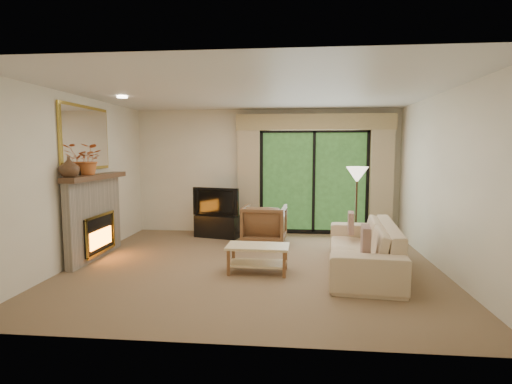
# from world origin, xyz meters

# --- Properties ---
(floor) EXTENTS (5.50, 5.50, 0.00)m
(floor) POSITION_xyz_m (0.00, 0.00, 0.00)
(floor) COLOR #816447
(floor) RESTS_ON ground
(ceiling) EXTENTS (5.50, 5.50, 0.00)m
(ceiling) POSITION_xyz_m (0.00, 0.00, 2.60)
(ceiling) COLOR silver
(ceiling) RESTS_ON ground
(wall_back) EXTENTS (5.00, 0.00, 5.00)m
(wall_back) POSITION_xyz_m (0.00, 2.50, 1.30)
(wall_back) COLOR beige
(wall_back) RESTS_ON ground
(wall_front) EXTENTS (5.00, 0.00, 5.00)m
(wall_front) POSITION_xyz_m (0.00, -2.50, 1.30)
(wall_front) COLOR beige
(wall_front) RESTS_ON ground
(wall_left) EXTENTS (0.00, 5.00, 5.00)m
(wall_left) POSITION_xyz_m (-2.75, 0.00, 1.30)
(wall_left) COLOR beige
(wall_left) RESTS_ON ground
(wall_right) EXTENTS (0.00, 5.00, 5.00)m
(wall_right) POSITION_xyz_m (2.75, 0.00, 1.30)
(wall_right) COLOR beige
(wall_right) RESTS_ON ground
(fireplace) EXTENTS (0.24, 1.70, 1.37)m
(fireplace) POSITION_xyz_m (-2.63, 0.20, 0.69)
(fireplace) COLOR gray
(fireplace) RESTS_ON floor
(mirror) EXTENTS (0.07, 1.45, 1.02)m
(mirror) POSITION_xyz_m (-2.71, 0.20, 1.95)
(mirror) COLOR gold
(mirror) RESTS_ON wall_left
(sliding_door) EXTENTS (2.26, 0.10, 2.16)m
(sliding_door) POSITION_xyz_m (1.00, 2.45, 1.10)
(sliding_door) COLOR black
(sliding_door) RESTS_ON floor
(curtain_left) EXTENTS (0.45, 0.18, 2.35)m
(curtain_left) POSITION_xyz_m (-0.35, 2.34, 1.20)
(curtain_left) COLOR tan
(curtain_left) RESTS_ON floor
(curtain_right) EXTENTS (0.45, 0.18, 2.35)m
(curtain_right) POSITION_xyz_m (2.35, 2.34, 1.20)
(curtain_right) COLOR tan
(curtain_right) RESTS_ON floor
(cornice) EXTENTS (3.20, 0.24, 0.32)m
(cornice) POSITION_xyz_m (1.00, 2.36, 2.32)
(cornice) COLOR tan
(cornice) RESTS_ON wall_back
(media_console) EXTENTS (0.96, 0.61, 0.44)m
(media_console) POSITION_xyz_m (-0.94, 1.95, 0.22)
(media_console) COLOR black
(media_console) RESTS_ON floor
(tv) EXTENTS (0.99, 0.36, 0.57)m
(tv) POSITION_xyz_m (-0.94, 1.95, 0.73)
(tv) COLOR black
(tv) RESTS_ON media_console
(armchair) EXTENTS (0.84, 0.86, 0.73)m
(armchair) POSITION_xyz_m (0.05, 1.48, 0.37)
(armchair) COLOR brown
(armchair) RESTS_ON floor
(sofa) EXTENTS (1.16, 2.48, 0.70)m
(sofa) POSITION_xyz_m (1.61, -0.05, 0.35)
(sofa) COLOR #D4B690
(sofa) RESTS_ON floor
(pillow_near) EXTENTS (0.14, 0.40, 0.39)m
(pillow_near) POSITION_xyz_m (1.53, -0.74, 0.59)
(pillow_near) COLOR brown
(pillow_near) RESTS_ON sofa
(pillow_far) EXTENTS (0.12, 0.35, 0.35)m
(pillow_far) POSITION_xyz_m (1.53, 0.64, 0.58)
(pillow_far) COLOR brown
(pillow_far) RESTS_ON sofa
(coffee_table) EXTENTS (0.90, 0.51, 0.40)m
(coffee_table) POSITION_xyz_m (0.09, -0.33, 0.20)
(coffee_table) COLOR beige
(coffee_table) RESTS_ON floor
(floor_lamp) EXTENTS (0.49, 0.49, 1.46)m
(floor_lamp) POSITION_xyz_m (1.71, 1.30, 0.73)
(floor_lamp) COLOR #FFEBCF
(floor_lamp) RESTS_ON floor
(vase) EXTENTS (0.35, 0.35, 0.30)m
(vase) POSITION_xyz_m (-2.61, -0.49, 1.52)
(vase) COLOR #4C311F
(vase) RESTS_ON fireplace
(branches) EXTENTS (0.46, 0.41, 0.48)m
(branches) POSITION_xyz_m (-2.61, 0.07, 1.61)
(branches) COLOR #C7642D
(branches) RESTS_ON fireplace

